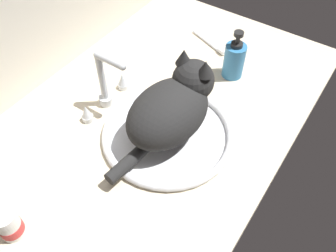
% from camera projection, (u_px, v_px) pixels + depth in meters
% --- Properties ---
extents(countertop, '(1.15, 0.72, 0.03)m').
position_uv_depth(countertop, '(159.00, 115.00, 1.02)').
color(countertop, beige).
rests_on(countertop, ground).
extents(backsplash_wall, '(1.15, 0.02, 0.45)m').
position_uv_depth(backsplash_wall, '(49.00, 11.00, 1.00)').
color(backsplash_wall, silver).
rests_on(backsplash_wall, ground).
extents(sink_basin, '(0.36, 0.36, 0.02)m').
position_uv_depth(sink_basin, '(168.00, 133.00, 0.95)').
color(sink_basin, white).
rests_on(sink_basin, countertop).
extents(faucet, '(0.19, 0.11, 0.19)m').
position_uv_depth(faucet, '(105.00, 86.00, 0.97)').
color(faucet, silver).
rests_on(faucet, countertop).
extents(cat, '(0.37, 0.20, 0.19)m').
position_uv_depth(cat, '(174.00, 106.00, 0.89)').
color(cat, black).
rests_on(cat, sink_basin).
extents(pill_bottle, '(0.05, 0.05, 0.08)m').
position_uv_depth(pill_bottle, '(9.00, 225.00, 0.75)').
color(pill_bottle, white).
rests_on(pill_bottle, countertop).
extents(soap_pump_bottle, '(0.06, 0.06, 0.16)m').
position_uv_depth(soap_pump_bottle, '(234.00, 60.00, 1.07)').
color(soap_pump_bottle, teal).
rests_on(soap_pump_bottle, countertop).
extents(toothbrush, '(0.07, 0.16, 0.02)m').
position_uv_depth(toothbrush, '(209.00, 43.00, 1.21)').
color(toothbrush, silver).
rests_on(toothbrush, countertop).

